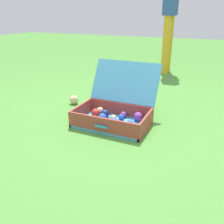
# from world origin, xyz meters

# --- Properties ---
(ground_plane) EXTENTS (16.00, 16.00, 0.00)m
(ground_plane) POSITION_xyz_m (0.00, 0.00, 0.00)
(ground_plane) COLOR #4C8C38
(open_suitcase) EXTENTS (0.64, 0.63, 0.50)m
(open_suitcase) POSITION_xyz_m (-0.05, 0.12, 0.11)
(open_suitcase) COLOR #4799C6
(open_suitcase) RESTS_ON ground
(stray_ball_on_grass) EXTENTS (0.10, 0.10, 0.10)m
(stray_ball_on_grass) POSITION_xyz_m (-0.65, 0.36, 0.05)
(stray_ball_on_grass) COLOR #D1B784
(stray_ball_on_grass) RESTS_ON ground
(bystander_person) EXTENTS (0.22, 0.32, 1.66)m
(bystander_person) POSITION_xyz_m (-0.08, 2.26, 0.96)
(bystander_person) COLOR gold
(bystander_person) RESTS_ON ground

